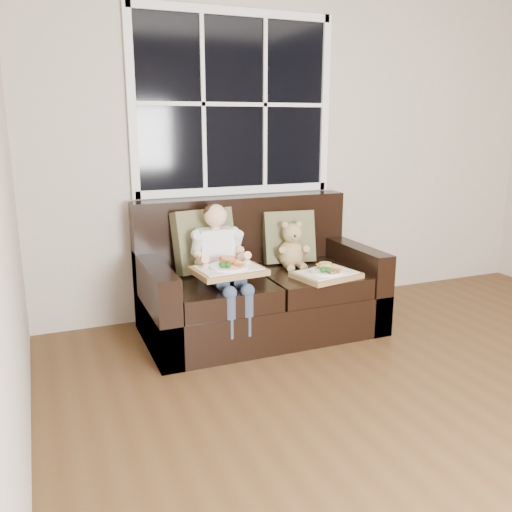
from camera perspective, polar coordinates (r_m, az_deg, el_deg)
name	(u,v)px	position (r m, az deg, el deg)	size (l,w,h in m)	color
window_back	(234,104)	(4.29, -2.30, 15.67)	(1.62, 0.04, 1.37)	black
loveseat	(257,289)	(4.04, 0.14, -3.50)	(1.70, 0.92, 0.96)	black
pillow_left	(204,241)	(3.97, -5.46, 1.62)	(0.49, 0.29, 0.47)	#61643D
pillow_right	(289,237)	(4.22, 3.46, 2.01)	(0.42, 0.23, 0.41)	#61643D
child	(220,255)	(3.74, -3.79, 0.12)	(0.35, 0.59, 0.80)	white
teddy_bear	(292,248)	(4.11, 3.78, 0.87)	(0.23, 0.28, 0.36)	tan
tray_left	(228,269)	(3.58, -2.92, -1.35)	(0.48, 0.39, 0.10)	olive
tray_right	(326,274)	(3.86, 7.42, -1.84)	(0.48, 0.41, 0.10)	olive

